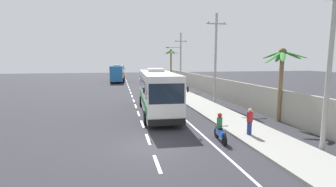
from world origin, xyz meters
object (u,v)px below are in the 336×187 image
(palm_nearest, at_px, (282,69))
(palm_second, at_px, (171,59))
(motorcycle_trailing, at_px, (220,130))
(utility_pole_far, at_px, (180,59))
(pedestrian_near_kerb, at_px, (183,88))
(utility_pole_mid, at_px, (216,57))
(coach_bus_far_lane, at_px, (118,73))
(motorcycle_beside_bus, at_px, (165,92))
(utility_pole_nearest, at_px, (330,56))
(pedestrian_midwalk, at_px, (250,121))
(coach_bus_foreground, at_px, (157,90))

(palm_nearest, bearing_deg, palm_second, 92.43)
(motorcycle_trailing, distance_m, utility_pole_far, 26.98)
(pedestrian_near_kerb, height_order, palm_second, palm_second)
(motorcycle_trailing, distance_m, utility_pole_mid, 13.43)
(palm_second, bearing_deg, coach_bus_far_lane, 156.71)
(utility_pole_mid, bearing_deg, pedestrian_near_kerb, 108.47)
(coach_bus_far_lane, height_order, palm_second, palm_second)
(motorcycle_beside_bus, height_order, motorcycle_trailing, motorcycle_trailing)
(utility_pole_mid, distance_m, palm_second, 24.69)
(motorcycle_trailing, bearing_deg, utility_pole_nearest, -28.98)
(motorcycle_beside_bus, distance_m, pedestrian_midwalk, 17.18)
(coach_bus_far_lane, height_order, utility_pole_nearest, utility_pole_nearest)
(coach_bus_foreground, distance_m, motorcycle_beside_bus, 9.48)
(motorcycle_beside_bus, bearing_deg, utility_pole_nearest, -77.19)
(utility_pole_nearest, distance_m, utility_pole_mid, 14.42)
(pedestrian_near_kerb, distance_m, palm_nearest, 15.23)
(motorcycle_beside_bus, distance_m, motorcycle_trailing, 17.49)
(motorcycle_beside_bus, xyz_separation_m, palm_second, (4.93, 19.10, 4.15))
(coach_bus_far_lane, distance_m, utility_pole_nearest, 45.11)
(motorcycle_beside_bus, distance_m, utility_pole_far, 10.65)
(motorcycle_beside_bus, xyz_separation_m, utility_pole_mid, (4.49, -5.59, 4.32))
(pedestrian_midwalk, height_order, utility_pole_mid, utility_pole_mid)
(motorcycle_beside_bus, xyz_separation_m, pedestrian_midwalk, (2.10, -17.05, 0.33))
(palm_nearest, height_order, palm_second, palm_second)
(motorcycle_beside_bus, relative_size, motorcycle_trailing, 1.00)
(pedestrian_near_kerb, xyz_separation_m, pedestrian_midwalk, (-0.38, -17.48, 0.02))
(coach_bus_far_lane, bearing_deg, utility_pole_far, -55.72)
(utility_pole_mid, bearing_deg, palm_second, 88.98)
(utility_pole_nearest, xyz_separation_m, utility_pole_mid, (-0.06, 14.42, 0.12))
(coach_bus_far_lane, xyz_separation_m, palm_second, (10.85, -4.67, 2.86))
(utility_pole_nearest, distance_m, utility_pole_far, 28.84)
(utility_pole_nearest, relative_size, palm_nearest, 1.69)
(utility_pole_nearest, height_order, utility_pole_far, utility_pole_nearest)
(utility_pole_far, bearing_deg, palm_second, 86.26)
(utility_pole_mid, bearing_deg, utility_pole_nearest, -89.76)
(coach_bus_foreground, bearing_deg, pedestrian_near_kerb, 62.95)
(pedestrian_midwalk, xyz_separation_m, utility_pole_mid, (2.39, 11.46, 3.99))
(coach_bus_far_lane, relative_size, motorcycle_trailing, 5.63)
(pedestrian_near_kerb, height_order, pedestrian_midwalk, pedestrian_midwalk)
(pedestrian_midwalk, bearing_deg, palm_second, -39.70)
(motorcycle_trailing, xyz_separation_m, utility_pole_far, (4.26, 26.32, 4.14))
(utility_pole_far, bearing_deg, coach_bus_foreground, -110.34)
(coach_bus_far_lane, xyz_separation_m, utility_pole_nearest, (10.47, -43.78, 2.91))
(motorcycle_trailing, xyz_separation_m, palm_second, (4.93, 36.59, 4.14))
(palm_second, bearing_deg, motorcycle_trailing, -97.68)
(motorcycle_trailing, distance_m, pedestrian_near_kerb, 18.09)
(coach_bus_foreground, distance_m, utility_pole_nearest, 13.25)
(coach_bus_far_lane, bearing_deg, utility_pole_mid, -70.47)
(utility_pole_nearest, height_order, palm_second, utility_pole_nearest)
(coach_bus_foreground, distance_m, palm_nearest, 10.19)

